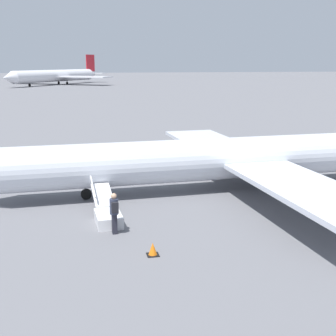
{
  "coord_description": "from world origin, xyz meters",
  "views": [
    {
      "loc": [
        8.45,
        24.13,
        6.98
      ],
      "look_at": [
        3.55,
        0.93,
        1.6
      ],
      "focal_mm": 50.0,
      "sensor_mm": 36.0,
      "label": 1
    }
  ],
  "objects_px": {
    "airplane_main": "(242,157)",
    "passenger": "(114,211)",
    "airplane_far_center": "(57,76)",
    "boarding_stairs": "(107,214)"
  },
  "relations": [
    {
      "from": "airplane_far_center",
      "to": "boarding_stairs",
      "type": "xyz_separation_m",
      "value": [
        -4.72,
        133.94,
        -2.48
      ]
    },
    {
      "from": "airplane_main",
      "to": "passenger",
      "type": "bearing_deg",
      "value": 33.76
    },
    {
      "from": "boarding_stairs",
      "to": "passenger",
      "type": "relative_size",
      "value": 2.33
    },
    {
      "from": "airplane_main",
      "to": "airplane_far_center",
      "type": "height_order",
      "value": "airplane_far_center"
    },
    {
      "from": "boarding_stairs",
      "to": "passenger",
      "type": "distance_m",
      "value": 1.76
    },
    {
      "from": "airplane_main",
      "to": "boarding_stairs",
      "type": "relative_size",
      "value": 7.28
    },
    {
      "from": "airplane_main",
      "to": "passenger",
      "type": "relative_size",
      "value": 16.99
    },
    {
      "from": "airplane_main",
      "to": "boarding_stairs",
      "type": "bearing_deg",
      "value": 24.6
    },
    {
      "from": "airplane_main",
      "to": "boarding_stairs",
      "type": "xyz_separation_m",
      "value": [
        7.87,
        4.09,
        -1.44
      ]
    },
    {
      "from": "airplane_far_center",
      "to": "passenger",
      "type": "bearing_deg",
      "value": 37.17
    }
  ]
}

